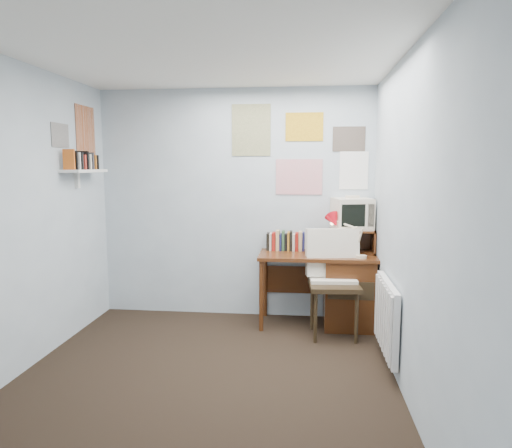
{
  "coord_description": "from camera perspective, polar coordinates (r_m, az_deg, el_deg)",
  "views": [
    {
      "loc": [
        0.77,
        -3.21,
        1.68
      ],
      "look_at": [
        0.31,
        1.0,
        1.13
      ],
      "focal_mm": 32.0,
      "sensor_mm": 36.0,
      "label": 1
    }
  ],
  "objects": [
    {
      "name": "desk",
      "position": [
        4.88,
        10.79,
        -7.87
      ],
      "size": [
        1.2,
        0.55,
        0.76
      ],
      "color": "#512912",
      "rests_on": "ground"
    },
    {
      "name": "tv_riser",
      "position": [
        4.9,
        12.21,
        -2.1
      ],
      "size": [
        0.4,
        0.3,
        0.25
      ],
      "primitive_type": "cube",
      "color": "#512912",
      "rests_on": "desk"
    },
    {
      "name": "ceiling",
      "position": [
        3.41,
        -7.57,
        21.31
      ],
      "size": [
        3.0,
        3.5,
        0.02
      ],
      "primitive_type": "cube",
      "color": "white",
      "rests_on": "back_wall"
    },
    {
      "name": "left_wall",
      "position": [
        3.96,
        -28.87,
        0.26
      ],
      "size": [
        0.02,
        3.5,
        2.5
      ],
      "primitive_type": "cube",
      "color": "silver",
      "rests_on": "ground"
    },
    {
      "name": "crt_tv",
      "position": [
        4.87,
        11.91,
        1.44
      ],
      "size": [
        0.44,
        0.42,
        0.35
      ],
      "primitive_type": "cube",
      "rotation": [
        0.0,
        0.0,
        0.23
      ],
      "color": "beige",
      "rests_on": "tv_riser"
    },
    {
      "name": "right_wall",
      "position": [
        3.32,
        18.84,
        -0.39
      ],
      "size": [
        0.02,
        3.5,
        2.5
      ],
      "primitive_type": "cube",
      "color": "silver",
      "rests_on": "ground"
    },
    {
      "name": "posters_left",
      "position": [
        4.88,
        -21.86,
        10.65
      ],
      "size": [
        0.01,
        0.7,
        0.6
      ],
      "primitive_type": "cube",
      "color": "white",
      "rests_on": "left_wall"
    },
    {
      "name": "desk_lamp",
      "position": [
        4.62,
        13.07,
        -1.8
      ],
      "size": [
        0.27,
        0.24,
        0.39
      ],
      "primitive_type": "cube",
      "rotation": [
        0.0,
        0.0,
        -0.0
      ],
      "color": "red",
      "rests_on": "desk"
    },
    {
      "name": "book_row",
      "position": [
        4.94,
        4.83,
        -2.05
      ],
      "size": [
        0.6,
        0.14,
        0.22
      ],
      "primitive_type": "cube",
      "color": "#512912",
      "rests_on": "desk"
    },
    {
      "name": "desk_chair",
      "position": [
        4.55,
        9.72,
        -7.6
      ],
      "size": [
        0.55,
        0.53,
        1.02
      ],
      "primitive_type": "cube",
      "rotation": [
        0.0,
        0.0,
        0.07
      ],
      "color": "black",
      "rests_on": "ground"
    },
    {
      "name": "radiator",
      "position": [
        4.03,
        16.04,
        -11.1
      ],
      "size": [
        0.09,
        0.8,
        0.6
      ],
      "primitive_type": "cube",
      "color": "white",
      "rests_on": "right_wall"
    },
    {
      "name": "ground",
      "position": [
        3.7,
        -6.88,
        -19.59
      ],
      "size": [
        3.5,
        3.5,
        0.0
      ],
      "primitive_type": "plane",
      "color": "black",
      "rests_on": "ground"
    },
    {
      "name": "posters_back",
      "position": [
        4.96,
        5.44,
        9.34
      ],
      "size": [
        1.2,
        0.01,
        0.9
      ],
      "primitive_type": "cube",
      "color": "white",
      "rests_on": "back_wall"
    },
    {
      "name": "back_wall",
      "position": [
        5.04,
        -2.63,
        2.51
      ],
      "size": [
        3.0,
        0.02,
        2.5
      ],
      "primitive_type": "cube",
      "color": "silver",
      "rests_on": "ground"
    },
    {
      "name": "wall_shelf",
      "position": [
        4.83,
        -20.65,
        6.23
      ],
      "size": [
        0.2,
        0.62,
        0.24
      ],
      "primitive_type": "cube",
      "color": "white",
      "rests_on": "left_wall"
    }
  ]
}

